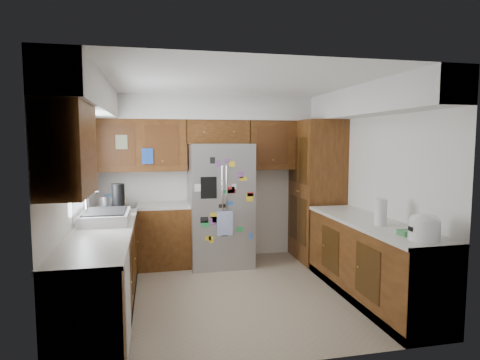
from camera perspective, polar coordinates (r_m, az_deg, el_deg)
name	(u,v)px	position (r m, az deg, el deg)	size (l,w,h in m)	color
floor	(237,293)	(5.05, -0.48, -15.81)	(3.60, 3.60, 0.00)	tan
room_shell	(222,142)	(5.04, -2.52, 5.37)	(3.64, 3.24, 2.52)	white
left_counter_run	(119,266)	(4.86, -16.82, -11.57)	(1.36, 3.20, 0.92)	#46220D
right_counter_run	(371,263)	(5.01, 18.10, -11.19)	(0.63, 2.25, 0.92)	#46220D
pantry	(317,191)	(6.30, 10.83, -1.50)	(0.60, 0.90, 2.15)	#46220D
fridge	(220,205)	(5.96, -2.84, -3.50)	(0.90, 0.79, 1.80)	#A8A8AD
bridge_cabinet	(217,132)	(6.11, -3.24, 6.84)	(0.96, 0.34, 0.35)	#46220D
fridge_top_items	(215,111)	(6.11, -3.54, 9.72)	(0.95, 0.36, 0.29)	#113DBF
sink_assembly	(105,217)	(4.81, -18.59, -4.95)	(0.52, 0.70, 0.37)	white
left_counter_clutter	(115,201)	(5.55, -17.30, -2.86)	(0.34, 0.90, 0.38)	black
rice_cooker	(424,226)	(4.12, 24.73, -6.01)	(0.29, 0.28, 0.25)	white
paper_towel	(381,212)	(4.65, 19.40, -4.33)	(0.13, 0.13, 0.29)	white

